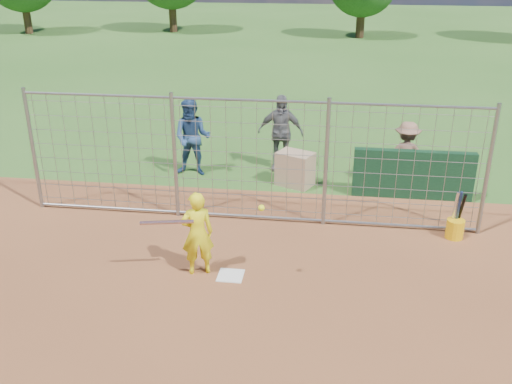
# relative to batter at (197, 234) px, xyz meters

# --- Properties ---
(ground) EXTENTS (100.00, 100.00, 0.00)m
(ground) POSITION_rel_batter_xyz_m (0.56, 0.14, -0.75)
(ground) COLOR #2D591E
(ground) RESTS_ON ground
(home_plate) EXTENTS (0.43, 0.43, 0.02)m
(home_plate) POSITION_rel_batter_xyz_m (0.56, -0.06, -0.74)
(home_plate) COLOR silver
(home_plate) RESTS_ON ground
(dugout_wall) EXTENTS (2.60, 0.20, 1.10)m
(dugout_wall) POSITION_rel_batter_xyz_m (3.96, 3.74, -0.20)
(dugout_wall) COLOR #11381E
(dugout_wall) RESTS_ON ground
(batter) EXTENTS (0.63, 0.52, 1.50)m
(batter) POSITION_rel_batter_xyz_m (0.00, 0.00, 0.00)
(batter) COLOR yellow
(batter) RESTS_ON ground
(bystander_a) EXTENTS (0.93, 0.73, 1.88)m
(bystander_a) POSITION_rel_batter_xyz_m (-1.16, 4.48, 0.19)
(bystander_a) COLOR navy
(bystander_a) RESTS_ON ground
(bystander_b) EXTENTS (1.12, 0.47, 1.91)m
(bystander_b) POSITION_rel_batter_xyz_m (0.90, 5.12, 0.21)
(bystander_b) COLOR #595A5E
(bystander_b) RESTS_ON ground
(bystander_c) EXTENTS (1.04, 0.63, 1.57)m
(bystander_c) POSITION_rel_batter_xyz_m (3.84, 4.33, 0.04)
(bystander_c) COLOR #845B48
(bystander_c) RESTS_ON ground
(equipment_bin) EXTENTS (0.96, 0.83, 0.80)m
(equipment_bin) POSITION_rel_batter_xyz_m (1.35, 4.13, -0.35)
(equipment_bin) COLOR tan
(equipment_bin) RESTS_ON ground
(equipment_in_play) EXTENTS (2.00, 0.25, 0.40)m
(equipment_in_play) POSITION_rel_batter_xyz_m (-0.04, -0.30, 0.42)
(equipment_in_play) COLOR silver
(equipment_in_play) RESTS_ON ground
(bucket_with_bats) EXTENTS (0.34, 0.40, 0.97)m
(bucket_with_bats) POSITION_rel_batter_xyz_m (4.57, 1.90, -0.50)
(bucket_with_bats) COLOR #F2B10C
(bucket_with_bats) RESTS_ON ground
(backstop_fence) EXTENTS (9.08, 0.08, 2.60)m
(backstop_fence) POSITION_rel_batter_xyz_m (0.56, 2.14, 0.51)
(backstop_fence) COLOR gray
(backstop_fence) RESTS_ON ground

